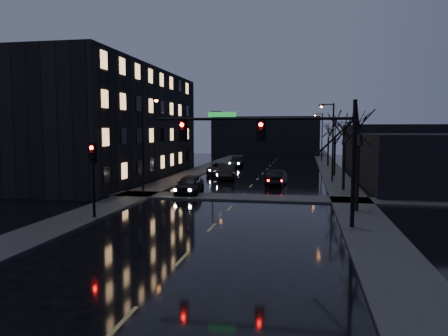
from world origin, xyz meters
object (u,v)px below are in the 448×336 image
at_px(oncoming_car_d, 236,162).
at_px(lead_car, 276,178).
at_px(oncoming_car_c, 219,169).
at_px(oncoming_car_b, 227,172).
at_px(oncoming_car_a, 190,184).

distance_m(oncoming_car_d, lead_car, 21.28).
height_order(oncoming_car_d, lead_car, lead_car).
bearing_deg(oncoming_car_c, oncoming_car_b, -69.19).
bearing_deg(oncoming_car_b, oncoming_car_d, 87.70).
distance_m(oncoming_car_a, oncoming_car_b, 11.49).
bearing_deg(lead_car, oncoming_car_c, -46.14).
distance_m(oncoming_car_b, oncoming_car_d, 15.82).
xyz_separation_m(oncoming_car_a, oncoming_car_c, (-0.71, 16.22, -0.12)).
bearing_deg(oncoming_car_a, oncoming_car_b, 80.79).
distance_m(oncoming_car_a, oncoming_car_d, 27.20).
relative_size(oncoming_car_b, oncoming_car_d, 1.01).
relative_size(oncoming_car_a, lead_car, 1.05).
xyz_separation_m(oncoming_car_b, oncoming_car_c, (-1.83, 4.78, -0.12)).
height_order(oncoming_car_a, oncoming_car_c, oncoming_car_a).
xyz_separation_m(oncoming_car_a, oncoming_car_b, (1.12, 11.44, 0.00)).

